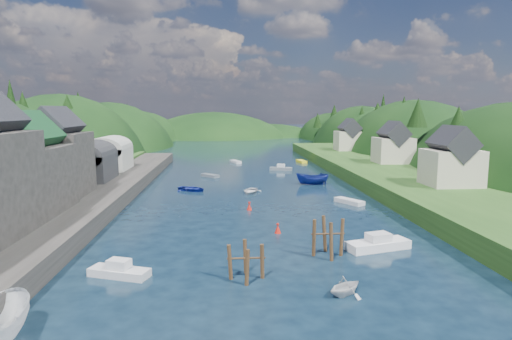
{
  "coord_description": "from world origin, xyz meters",
  "views": [
    {
      "loc": [
        -4.58,
        -35.12,
        12.89
      ],
      "look_at": [
        0.0,
        28.0,
        4.0
      ],
      "focal_mm": 30.0,
      "sensor_mm": 36.0,
      "label": 1
    }
  ],
  "objects": [
    {
      "name": "hill_trees",
      "position": [
        -0.42,
        64.97,
        11.22
      ],
      "size": [
        92.07,
        147.59,
        12.56
      ],
      "color": "black",
      "rests_on": "ground"
    },
    {
      "name": "boat_sheds",
      "position": [
        -26.0,
        39.0,
        5.27
      ],
      "size": [
        7.0,
        21.0,
        7.5
      ],
      "color": "#2D2D30",
      "rests_on": "quay_left"
    },
    {
      "name": "hillside_left",
      "position": [
        -45.0,
        75.0,
        -8.03
      ],
      "size": [
        44.0,
        245.56,
        52.0
      ],
      "color": "black",
      "rests_on": "ground"
    },
    {
      "name": "quay_left",
      "position": [
        -24.0,
        20.0,
        1.0
      ],
      "size": [
        12.0,
        110.0,
        2.0
      ],
      "primitive_type": "cube",
      "color": "#2D2B28",
      "rests_on": "ground"
    },
    {
      "name": "channel_buoy_far",
      "position": [
        -1.52,
        19.1,
        0.48
      ],
      "size": [
        0.7,
        0.7,
        1.1
      ],
      "color": "#B7190E",
      "rests_on": "ground"
    },
    {
      "name": "hillside_right",
      "position": [
        45.0,
        75.0,
        -7.41
      ],
      "size": [
        36.0,
        245.56,
        48.0
      ],
      "color": "black",
      "rests_on": "ground"
    },
    {
      "name": "piling_cluster_far",
      "position": [
        4.45,
        1.06,
        1.4
      ],
      "size": [
        3.0,
        2.82,
        3.95
      ],
      "color": "#382314",
      "rests_on": "ground"
    },
    {
      "name": "channel_buoy_near",
      "position": [
        0.89,
        8.4,
        0.48
      ],
      "size": [
        0.7,
        0.7,
        1.1
      ],
      "color": "#B7190E",
      "rests_on": "ground"
    },
    {
      "name": "ground",
      "position": [
        0.0,
        50.0,
        0.0
      ],
      "size": [
        600.0,
        600.0,
        0.0
      ],
      "primitive_type": "plane",
      "color": "black",
      "rests_on": "ground"
    },
    {
      "name": "terrace_left_grass",
      "position": [
        -31.0,
        20.0,
        1.25
      ],
      "size": [
        12.0,
        110.0,
        2.5
      ],
      "primitive_type": "cube",
      "color": "#234719",
      "rests_on": "ground"
    },
    {
      "name": "moored_boats",
      "position": [
        -2.45,
        16.91,
        0.69
      ],
      "size": [
        34.09,
        87.26,
        2.49
      ],
      "color": "navy",
      "rests_on": "ground"
    },
    {
      "name": "far_hills",
      "position": [
        1.22,
        174.01,
        -10.8
      ],
      "size": [
        103.0,
        68.0,
        44.0
      ],
      "color": "black",
      "rests_on": "ground"
    },
    {
      "name": "right_bank_cottages",
      "position": [
        28.0,
        48.33,
        5.84
      ],
      "size": [
        9.0,
        59.24,
        8.41
      ],
      "color": "beige",
      "rests_on": "terrace_right"
    },
    {
      "name": "piling_cluster_near",
      "position": [
        -3.06,
        -3.69,
        1.1
      ],
      "size": [
        2.96,
        2.79,
        3.34
      ],
      "color": "#382314",
      "rests_on": "ground"
    },
    {
      "name": "terrace_right",
      "position": [
        25.0,
        40.0,
        1.2
      ],
      "size": [
        16.0,
        120.0,
        2.4
      ],
      "primitive_type": "cube",
      "color": "#234719",
      "rests_on": "ground"
    }
  ]
}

